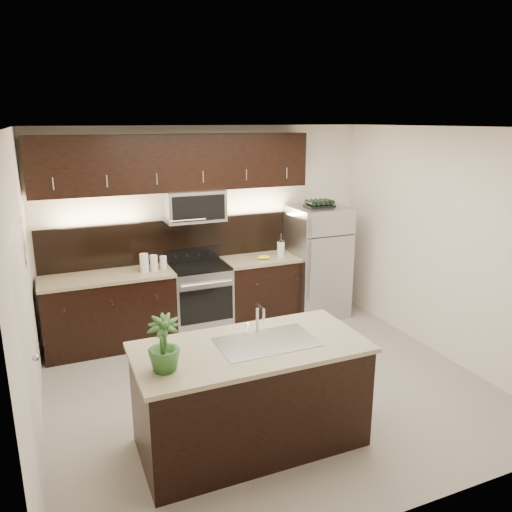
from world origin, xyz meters
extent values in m
plane|color=gray|center=(0.00, 0.00, 0.00)|extent=(4.50, 4.50, 0.00)
cube|color=silver|center=(0.00, 2.00, 1.35)|extent=(4.50, 0.02, 2.70)
cube|color=silver|center=(0.00, -2.00, 1.35)|extent=(4.50, 0.02, 2.70)
cube|color=silver|center=(-2.25, 0.00, 1.35)|extent=(0.02, 4.00, 2.70)
cube|color=silver|center=(2.25, 0.00, 1.35)|extent=(0.02, 4.00, 2.70)
cube|color=white|center=(0.00, 0.00, 2.70)|extent=(4.50, 4.00, 0.02)
cube|color=beige|center=(-2.23, -0.80, 1.01)|extent=(0.04, 0.80, 2.02)
sphere|color=silver|center=(-2.20, -0.48, 1.00)|extent=(0.06, 0.06, 0.06)
cube|color=black|center=(-2.24, 0.75, 1.65)|extent=(0.01, 0.32, 0.46)
cube|color=white|center=(-2.23, 0.75, 1.65)|extent=(0.00, 0.24, 0.36)
cube|color=black|center=(-1.42, 1.69, 0.45)|extent=(1.57, 0.62, 0.90)
cube|color=black|center=(0.71, 1.69, 0.45)|extent=(1.16, 0.62, 0.90)
cube|color=#B2B2B7|center=(-0.25, 1.69, 0.45)|extent=(0.76, 0.62, 0.90)
cube|color=black|center=(-0.25, 1.69, 0.92)|extent=(0.76, 0.60, 0.03)
cube|color=beige|center=(-1.42, 1.69, 0.92)|extent=(1.59, 0.65, 0.04)
cube|color=beige|center=(0.71, 1.69, 0.92)|extent=(1.18, 0.65, 0.04)
cube|color=black|center=(-0.46, 1.99, 1.22)|extent=(3.49, 0.02, 0.56)
cube|color=#B2B2B7|center=(-0.25, 1.80, 1.70)|extent=(0.76, 0.40, 0.40)
cube|color=black|center=(-0.46, 1.83, 2.25)|extent=(3.49, 0.33, 0.70)
cube|color=black|center=(-0.55, -0.81, 0.45)|extent=(1.90, 0.90, 0.90)
cube|color=beige|center=(-0.55, -0.81, 0.92)|extent=(1.96, 0.96, 0.04)
cube|color=silver|center=(-0.40, -0.81, 0.95)|extent=(0.84, 0.50, 0.01)
cylinder|color=silver|center=(-0.40, -0.60, 1.06)|extent=(0.03, 0.03, 0.24)
cylinder|color=silver|center=(-0.40, -0.67, 1.21)|extent=(0.02, 0.14, 0.02)
cylinder|color=silver|center=(-0.40, -0.74, 1.16)|extent=(0.02, 0.02, 0.10)
cube|color=#B2B2B7|center=(1.50, 1.63, 0.80)|extent=(0.77, 0.69, 1.59)
cube|color=black|center=(1.50, 1.63, 1.61)|extent=(0.39, 0.24, 0.03)
cylinder|color=black|center=(1.35, 1.63, 1.66)|extent=(0.07, 0.22, 0.07)
cylinder|color=black|center=(1.43, 1.63, 1.66)|extent=(0.07, 0.22, 0.07)
cylinder|color=black|center=(1.50, 1.63, 1.66)|extent=(0.07, 0.22, 0.07)
cylinder|color=black|center=(1.58, 1.63, 1.66)|extent=(0.07, 0.22, 0.07)
cylinder|color=black|center=(1.65, 1.63, 1.66)|extent=(0.07, 0.22, 0.07)
imported|color=#295522|center=(-1.31, -0.95, 1.16)|extent=(0.29, 0.29, 0.43)
cylinder|color=silver|center=(-0.96, 1.64, 1.06)|extent=(0.11, 0.11, 0.23)
cylinder|color=beige|center=(-0.84, 1.66, 1.04)|extent=(0.10, 0.10, 0.19)
cylinder|color=beige|center=(-0.71, 1.69, 1.02)|extent=(0.09, 0.09, 0.16)
cylinder|color=silver|center=(0.92, 1.64, 1.04)|extent=(0.10, 0.10, 0.21)
cylinder|color=silver|center=(0.92, 1.64, 1.16)|extent=(0.11, 0.11, 0.02)
cylinder|color=silver|center=(0.92, 1.64, 1.21)|extent=(0.01, 0.01, 0.08)
ellipsoid|color=yellow|center=(0.59, 1.61, 0.97)|extent=(0.20, 0.17, 0.05)
camera|label=1|loc=(-2.00, -4.36, 2.77)|focal=35.00mm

